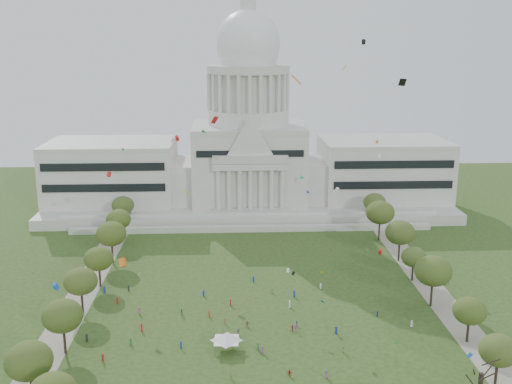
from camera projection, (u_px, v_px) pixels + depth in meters
The scene contains 33 objects.
ground at pixel (265, 342), 136.41m from camera, with size 400.00×400.00×0.00m, color #2C421A.
capitol at pixel (249, 154), 240.90m from camera, with size 160.00×64.50×91.30m.
path_left at pixel (83, 292), 163.43m from camera, with size 8.00×160.00×0.04m, color gray.
path_right at pixel (429, 286), 167.47m from camera, with size 8.00×160.00×0.04m, color gray.
row_tree_l_0 at pixel (29, 361), 111.31m from camera, with size 8.85×8.85×12.59m.
row_tree_r_0 at pixel (499, 351), 117.42m from camera, with size 7.67×7.67×10.91m.
row_tree_l_1 at pixel (62, 316), 129.48m from camera, with size 8.86×8.86×12.59m.
row_tree_r_1 at pixel (470, 311), 134.77m from camera, with size 7.58×7.58×10.78m.
row_tree_l_2 at pixel (81, 281), 149.17m from camera, with size 8.42×8.42×11.97m.
row_tree_r_2 at pixel (433, 271), 152.77m from camera, with size 9.55×9.55×13.58m.
row_tree_l_3 at pixel (99, 259), 165.37m from camera, with size 8.12×8.12×11.55m.
row_tree_r_3 at pixel (414, 257), 169.92m from camera, with size 7.01×7.01×9.98m.
row_tree_l_4 at pixel (111, 234), 183.00m from camera, with size 9.29×9.29×13.21m.
row_tree_r_4 at pixel (400, 233), 184.46m from camera, with size 9.19×9.19×13.06m.
row_tree_l_5 at pixel (119, 219), 201.19m from camera, with size 8.33×8.33×11.85m.
row_tree_r_5 at pixel (380, 212), 203.76m from camera, with size 9.82×9.82×13.96m.
row_tree_l_6 at pixel (123, 205), 218.71m from camera, with size 8.19×8.19×11.64m.
row_tree_r_6 at pixel (375, 203), 221.58m from camera, with size 8.42×8.42×11.97m.
big_bare_tree at pixel (482, 370), 108.76m from camera, with size 6.00×5.00×12.80m.
event_tent at pixel (226, 336), 132.37m from camera, with size 7.87×7.87×4.21m.
person_0 at pixel (412, 324), 143.54m from camera, with size 0.86×0.56×1.76m, color silver.
person_2 at pixel (378, 314), 149.01m from camera, with size 0.73×0.45×1.50m, color navy.
person_3 at pixel (296, 328), 141.26m from camera, with size 1.28×0.66×1.99m, color #994C8C.
person_4 at pixel (292, 328), 141.50m from camera, with size 0.94×0.52×1.61m, color #B21E1E.
person_5 at pixel (247, 324), 143.62m from camera, with size 1.47×0.58×1.58m, color olive.
person_6 at pixel (326, 374), 121.75m from camera, with size 0.90×0.58×1.83m, color #994C8C.
person_7 at pixel (231, 375), 121.59m from camera, with size 0.62×0.45×1.70m, color olive.
person_8 at pixel (181, 312), 149.41m from camera, with size 0.84×0.52×1.73m, color #33723F.
person_9 at pixel (343, 349), 131.72m from camera, with size 1.04×0.54×1.61m, color #33723F.
person_10 at pixel (297, 324), 143.62m from camera, with size 0.89×0.48×1.51m, color navy.
person_11 at pixel (289, 373), 122.50m from camera, with size 1.38×0.55×1.49m, color #B21E1E.
distant_crowd at pixel (204, 315), 147.90m from camera, with size 59.79×42.39×1.95m.
kite_swarm at pixel (273, 202), 135.65m from camera, with size 92.45×97.20×62.13m.
Camera 1 is at (-7.33, -123.55, 66.87)m, focal length 42.00 mm.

